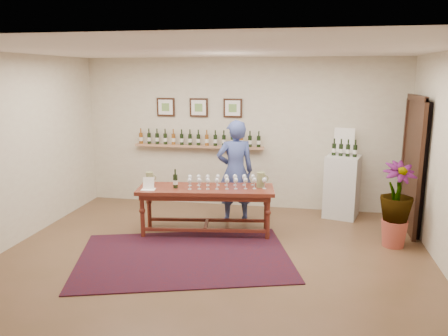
% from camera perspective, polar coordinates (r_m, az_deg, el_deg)
% --- Properties ---
extents(ground, '(6.00, 6.00, 0.00)m').
position_cam_1_polar(ground, '(6.22, -1.40, -11.51)').
color(ground, brown).
rests_on(ground, ground).
extents(room_shell, '(6.00, 6.00, 6.00)m').
position_cam_1_polar(room_shell, '(7.61, 17.38, 1.17)').
color(room_shell, beige).
rests_on(room_shell, ground).
extents(rug, '(3.33, 2.68, 0.02)m').
position_cam_1_polar(rug, '(6.22, -5.20, -11.47)').
color(rug, '#4E0E0E').
rests_on(rug, ground).
extents(tasting_table, '(2.20, 0.97, 0.75)m').
position_cam_1_polar(tasting_table, '(6.89, -2.39, -3.48)').
color(tasting_table, '#4E1F13').
rests_on(tasting_table, ground).
extents(table_glasses, '(1.38, 0.60, 0.19)m').
position_cam_1_polar(table_glasses, '(6.86, -0.27, -1.76)').
color(table_glasses, silver).
rests_on(table_glasses, tasting_table).
extents(table_bottles, '(0.34, 0.23, 0.33)m').
position_cam_1_polar(table_bottles, '(6.88, -6.34, -1.16)').
color(table_bottles, black).
rests_on(table_bottles, tasting_table).
extents(pitcher_left, '(0.16, 0.16, 0.22)m').
position_cam_1_polar(pitcher_left, '(7.07, -9.69, -1.39)').
color(pitcher_left, olive).
rests_on(pitcher_left, tasting_table).
extents(pitcher_right, '(0.18, 0.18, 0.24)m').
position_cam_1_polar(pitcher_right, '(6.88, 4.81, -1.52)').
color(pitcher_right, olive).
rests_on(pitcher_right, tasting_table).
extents(menu_card, '(0.23, 0.18, 0.19)m').
position_cam_1_polar(menu_card, '(6.83, -9.82, -1.98)').
color(menu_card, white).
rests_on(menu_card, tasting_table).
extents(display_pedestal, '(0.67, 0.67, 1.10)m').
position_cam_1_polar(display_pedestal, '(8.01, 15.16, -2.33)').
color(display_pedestal, silver).
rests_on(display_pedestal, ground).
extents(pedestal_bottles, '(0.32, 0.16, 0.31)m').
position_cam_1_polar(pedestal_bottles, '(7.84, 15.47, 2.63)').
color(pedestal_bottles, black).
rests_on(pedestal_bottles, display_pedestal).
extents(info_sign, '(0.35, 0.11, 0.49)m').
position_cam_1_polar(info_sign, '(8.05, 15.42, 3.49)').
color(info_sign, white).
rests_on(info_sign, display_pedestal).
extents(potted_plant, '(0.72, 0.72, 1.09)m').
position_cam_1_polar(potted_plant, '(6.84, 21.57, -4.48)').
color(potted_plant, '#A54637').
rests_on(potted_plant, ground).
extents(person, '(0.74, 0.61, 1.75)m').
position_cam_1_polar(person, '(7.43, 1.47, -0.43)').
color(person, '#374582').
rests_on(person, ground).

